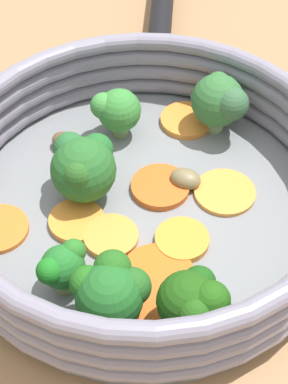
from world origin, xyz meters
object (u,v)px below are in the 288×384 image
(carrot_slice_6, at_px, (111,237))
(broccoli_floret_4, at_px, (83,167))
(broccoli_floret_0, at_px, (62,267))
(carrot_slice_4, at_px, (151,308))
(broccoli_floret_1, at_px, (110,291))
(mushroom_piece_0, at_px, (65,142))
(skillet, at_px, (144,212))
(mushroom_piece_1, at_px, (186,179))
(carrot_slice_0, at_px, (182,240))
(carrot_slice_8, at_px, (225,192))
(broccoli_floret_2, at_px, (193,301))
(carrot_slice_3, at_px, (186,120))
(broccoli_floret_3, at_px, (115,110))
(carrot_slice_1, at_px, (77,221))
(carrot_slice_5, at_px, (157,275))
(broccoli_floret_5, at_px, (220,101))
(carrot_slice_2, at_px, (160,187))

(carrot_slice_6, relative_size, broccoli_floret_4, 0.72)
(carrot_slice_6, height_order, broccoli_floret_0, broccoli_floret_0)
(carrot_slice_4, relative_size, broccoli_floret_1, 0.90)
(broccoli_floret_1, relative_size, mushroom_piece_0, 2.20)
(skillet, bearing_deg, mushroom_piece_0, 132.78)
(mushroom_piece_1, bearing_deg, carrot_slice_0, -97.40)
(carrot_slice_8, height_order, broccoli_floret_0, broccoli_floret_0)
(broccoli_floret_0, height_order, broccoli_floret_2, broccoli_floret_2)
(carrot_slice_3, height_order, broccoli_floret_3, broccoli_floret_3)
(skillet, relative_size, carrot_slice_4, 5.95)
(carrot_slice_1, distance_m, carrot_slice_5, 0.07)
(carrot_slice_5, bearing_deg, mushroom_piece_0, 117.30)
(broccoli_floret_5, bearing_deg, skillet, -128.19)
(carrot_slice_2, relative_size, mushroom_piece_0, 1.95)
(carrot_slice_0, xyz_separation_m, broccoli_floret_3, (-0.04, 0.11, 0.02))
(carrot_slice_0, xyz_separation_m, carrot_slice_2, (-0.01, 0.05, -0.00))
(carrot_slice_2, distance_m, mushroom_piece_0, 0.08)
(carrot_slice_3, xyz_separation_m, mushroom_piece_1, (-0.01, -0.07, 0.00))
(skillet, height_order, broccoli_floret_3, broccoli_floret_3)
(broccoli_floret_5, bearing_deg, broccoli_floret_1, -116.92)
(skillet, relative_size, broccoli_floret_4, 5.01)
(carrot_slice_0, bearing_deg, carrot_slice_3, 83.47)
(carrot_slice_6, bearing_deg, mushroom_piece_1, 41.18)
(carrot_slice_0, height_order, mushroom_piece_1, mushroom_piece_1)
(broccoli_floret_3, bearing_deg, broccoli_floret_2, -76.58)
(carrot_slice_3, relative_size, broccoli_floret_3, 1.02)
(broccoli_floret_0, distance_m, mushroom_piece_0, 0.13)
(broccoli_floret_5, relative_size, mushroom_piece_1, 2.15)
(broccoli_floret_3, relative_size, broccoli_floret_5, 0.84)
(carrot_slice_4, relative_size, broccoli_floret_0, 1.25)
(carrot_slice_3, distance_m, broccoli_floret_4, 0.11)
(broccoli_floret_0, relative_size, mushroom_piece_1, 1.53)
(broccoli_floret_0, bearing_deg, carrot_slice_8, 33.72)
(carrot_slice_3, distance_m, broccoli_floret_2, 0.19)
(broccoli_floret_2, height_order, broccoli_floret_4, same)
(skillet, distance_m, broccoli_floret_3, 0.08)
(carrot_slice_3, distance_m, broccoli_floret_0, 0.18)
(carrot_slice_2, distance_m, carrot_slice_8, 0.05)
(carrot_slice_1, relative_size, broccoli_floret_5, 0.78)
(broccoli_floret_3, relative_size, broccoli_floret_4, 0.79)
(broccoli_floret_1, bearing_deg, carrot_slice_0, 49.44)
(carrot_slice_5, bearing_deg, broccoli_floret_0, -175.67)
(skillet, xyz_separation_m, broccoli_floret_1, (-0.02, -0.09, 0.03))
(skillet, height_order, carrot_slice_0, carrot_slice_0)
(carrot_slice_0, xyz_separation_m, mushroom_piece_1, (0.01, 0.05, 0.00))
(broccoli_floret_0, bearing_deg, carrot_slice_3, 59.22)
(carrot_slice_1, bearing_deg, broccoli_floret_0, -96.47)
(carrot_slice_0, relative_size, broccoli_floret_3, 0.89)
(carrot_slice_2, xyz_separation_m, carrot_slice_5, (-0.01, -0.08, -0.00))
(carrot_slice_3, bearing_deg, carrot_slice_1, -130.11)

